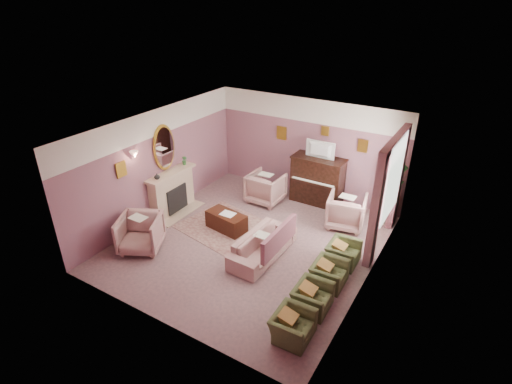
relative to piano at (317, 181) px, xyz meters
The scene contains 48 objects.
floor 2.80m from the piano, 100.57° to the right, with size 5.50×6.00×0.01m, color #815E62.
ceiling 3.47m from the piano, 100.57° to the right, with size 5.50×6.00×0.01m, color #EEE7C6.
wall_back 0.96m from the piano, 147.38° to the left, with size 5.50×0.02×2.80m, color #77556D.
wall_front 5.75m from the piano, 95.03° to the right, with size 5.50×0.02×2.80m, color #77556D.
wall_left 4.28m from the piano, 140.49° to the right, with size 0.02×6.00×2.80m, color #77556D.
wall_right 3.58m from the piano, 49.98° to the right, with size 0.02×6.00×2.80m, color #77556D.
picture_rail_band 1.92m from the piano, 148.20° to the left, with size 5.50×0.01×0.65m, color white.
stripe_panel 2.66m from the piano, 31.69° to the right, with size 0.01×3.00×2.15m, color #A2B29B.
fireplace_surround 3.96m from the piano, 141.25° to the right, with size 0.30×1.40×1.10m, color #CBAD8F.
fireplace_inset 3.89m from the piano, 140.33° to the right, with size 0.18×0.72×0.68m, color black.
fire_ember 3.88m from the piano, 139.95° to the right, with size 0.06×0.54×0.10m, color #F8540F.
mantel_shelf 3.97m from the piano, 140.98° to the right, with size 0.40×1.55×0.07m, color #CBAD8F.
hearth 3.86m from the piano, 139.37° to the right, with size 0.55×1.50×0.02m, color #CBAD8F.
mirror_frame 4.21m from the piano, 142.22° to the right, with size 0.04×0.72×1.20m, color gold.
mirror_glass 4.19m from the piano, 142.01° to the right, with size 0.01×0.60×1.06m, color white.
sconce_shade 4.90m from the piano, 131.47° to the right, with size 0.20×0.20×0.16m, color #FFB89D.
piano is the anchor object (origin of this frame).
piano_keyshelf 0.36m from the piano, 90.00° to the right, with size 1.30×0.12×0.06m, color black.
piano_keys 0.37m from the piano, 90.00° to the right, with size 1.20×0.08×0.02m, color white.
piano_top 0.66m from the piano, ahead, with size 1.45×0.65×0.04m, color black.
television 0.95m from the piano, 90.00° to the right, with size 0.80×0.12×0.48m, color black.
print_back_left 1.71m from the piano, 167.85° to the left, with size 0.30×0.03×0.38m, color gold.
print_back_right 1.57m from the piano, 14.93° to the left, with size 0.26×0.03×0.34m, color gold.
print_back_mid 1.38m from the piano, 90.00° to the left, with size 0.22×0.03×0.26m, color gold.
print_left_wall 5.15m from the piano, 129.60° to the right, with size 0.03×0.28×0.36m, color gold.
window_blind 2.69m from the piano, 27.19° to the right, with size 0.03×1.40×1.80m, color silver.
curtain_left 3.02m from the piano, 44.04° to the right, with size 0.16×0.34×2.60m, color #884957.
curtain_right 2.23m from the piano, ahead, with size 0.16×0.34×2.60m, color #884957.
pelmet 3.07m from the piano, 28.06° to the right, with size 0.16×2.20×0.16m, color #884957.
mantel_plant 3.67m from the piano, 147.67° to the right, with size 0.16×0.16×0.28m, color #337735.
mantel_vase 4.30m from the piano, 135.67° to the right, with size 0.16×0.16×0.16m, color white.
area_rug 2.83m from the piano, 115.91° to the right, with size 2.50×1.80×0.01m, color #91665E.
coffee_table 2.87m from the piano, 117.87° to the right, with size 1.00×0.50×0.45m, color #36160B.
table_paper 2.82m from the piano, 116.97° to the right, with size 0.35×0.28×0.01m, color white.
sofa 3.01m from the piano, 89.83° to the right, with size 0.63×1.88×0.76m, color tan.
sofa_throw 3.02m from the piano, 82.23° to the right, with size 0.10×1.43×0.52m, color #884957.
floral_armchair_left 1.44m from the piano, 149.74° to the right, with size 0.89×0.89×0.93m, color tan.
floral_armchair_right 1.42m from the piano, 35.74° to the right, with size 0.89×0.89×0.93m, color tan.
floral_armchair_front 4.90m from the piano, 120.86° to the right, with size 0.89×0.89×0.93m, color tan.
olive_chair_a 5.04m from the piano, 71.13° to the right, with size 0.52×0.74×0.64m, color #48532C.
olive_chair_b 4.28m from the piano, 67.57° to the right, with size 0.52×0.74×0.64m, color #48532C.
olive_chair_c 3.53m from the piano, 62.46° to the right, with size 0.52×0.74×0.64m, color #48532C.
olive_chair_d 2.84m from the piano, 54.73° to the right, with size 0.52×0.74×0.64m, color #48532C.
side_table 1.91m from the piano, ahead, with size 0.52×0.52×0.70m, color silver.
side_plant_big 1.90m from the piano, ahead, with size 0.30×0.30×0.34m, color #337735.
side_plant_small 2.02m from the piano, ahead, with size 0.16×0.16×0.28m, color #337735.
palm_pot 1.96m from the piano, ahead, with size 0.34×0.34×0.34m, color brown.
palm_plant 1.95m from the piano, ahead, with size 0.76×0.76×1.44m, color #337735.
Camera 1 is at (4.19, -6.71, 5.36)m, focal length 28.00 mm.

